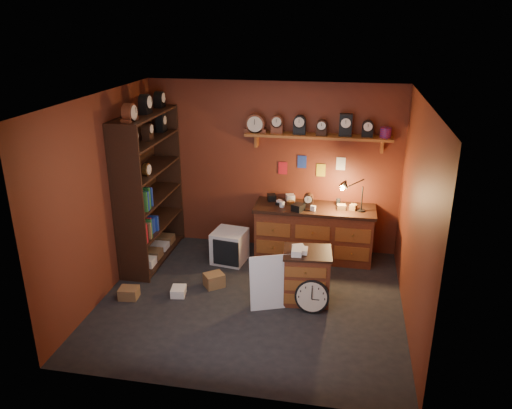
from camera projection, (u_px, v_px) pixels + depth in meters
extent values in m
plane|color=black|center=(251.00, 300.00, 6.75)|extent=(4.00, 4.00, 0.00)
cube|color=maroon|center=(273.00, 167.00, 7.93)|extent=(4.00, 0.02, 2.70)
cube|color=maroon|center=(213.00, 276.00, 4.62)|extent=(4.00, 0.02, 2.70)
cube|color=maroon|center=(103.00, 197.00, 6.62)|extent=(0.02, 3.60, 2.70)
cube|color=maroon|center=(416.00, 218.00, 5.93)|extent=(0.02, 3.60, 2.70)
cube|color=beige|center=(251.00, 99.00, 5.80)|extent=(4.00, 3.60, 0.02)
cube|color=#955120|center=(318.00, 136.00, 7.47)|extent=(2.20, 0.30, 0.04)
cube|color=#955120|center=(257.00, 140.00, 7.74)|extent=(0.04, 0.16, 0.20)
cube|color=#955120|center=(382.00, 146.00, 7.41)|extent=(0.04, 0.16, 0.20)
cylinder|color=#B21419|center=(386.00, 133.00, 7.27)|extent=(0.16, 0.16, 0.15)
cube|color=#AD1520|center=(282.00, 168.00, 7.89)|extent=(0.14, 0.01, 0.20)
cube|color=navy|center=(301.00, 162.00, 7.80)|extent=(0.14, 0.01, 0.20)
cube|color=gold|center=(320.00, 170.00, 7.79)|extent=(0.14, 0.01, 0.20)
cube|color=silver|center=(340.00, 164.00, 7.70)|extent=(0.14, 0.01, 0.20)
cube|color=black|center=(136.00, 188.00, 7.59)|extent=(0.03, 1.60, 2.30)
cube|color=black|center=(128.00, 207.00, 6.83)|extent=(0.45, 0.03, 2.30)
cube|color=black|center=(168.00, 174.00, 8.27)|extent=(0.45, 0.03, 2.30)
cube|color=black|center=(155.00, 254.00, 7.94)|extent=(0.43, 1.54, 0.03)
cube|color=black|center=(153.00, 226.00, 7.76)|extent=(0.43, 1.54, 0.03)
cube|color=black|center=(151.00, 198.00, 7.60)|extent=(0.43, 1.54, 0.03)
cube|color=black|center=(148.00, 170.00, 7.44)|extent=(0.43, 1.54, 0.03)
cube|color=black|center=(146.00, 141.00, 7.28)|extent=(0.43, 1.54, 0.03)
cube|color=black|center=(144.00, 115.00, 7.15)|extent=(0.43, 1.54, 0.03)
cube|color=brown|center=(314.00, 233.00, 7.85)|extent=(1.80, 0.60, 0.80)
cube|color=black|center=(315.00, 208.00, 7.70)|extent=(1.86, 0.66, 0.05)
cube|color=#955120|center=(312.00, 241.00, 7.57)|extent=(1.72, 0.02, 0.52)
cylinder|color=black|center=(361.00, 210.00, 7.52)|extent=(0.12, 0.12, 0.02)
cylinder|color=black|center=(362.00, 199.00, 7.45)|extent=(0.02, 0.02, 0.38)
cylinder|color=black|center=(355.00, 183.00, 7.36)|extent=(0.27, 0.09, 0.14)
cone|color=black|center=(345.00, 186.00, 7.37)|extent=(0.18, 0.14, 0.18)
cube|color=brown|center=(307.00, 277.00, 6.66)|extent=(0.63, 0.54, 0.69)
cube|color=black|center=(308.00, 253.00, 6.53)|extent=(0.68, 0.59, 0.03)
cube|color=#955120|center=(305.00, 286.00, 6.43)|extent=(0.53, 0.06, 0.58)
cylinder|color=black|center=(312.00, 296.00, 6.43)|extent=(0.45, 0.15, 0.45)
cylinder|color=beige|center=(312.00, 297.00, 6.40)|extent=(0.39, 0.09, 0.38)
cube|color=black|center=(312.00, 293.00, 6.37)|extent=(0.01, 0.04, 0.14)
cube|color=black|center=(315.00, 300.00, 6.39)|extent=(0.10, 0.01, 0.01)
cube|color=silver|center=(271.00, 306.00, 6.61)|extent=(0.57, 0.34, 0.73)
cube|color=silver|center=(230.00, 246.00, 7.76)|extent=(0.55, 0.55, 0.50)
cube|color=black|center=(226.00, 253.00, 7.53)|extent=(0.41, 0.08, 0.40)
cube|color=brown|center=(129.00, 293.00, 6.78)|extent=(0.27, 0.24, 0.15)
cube|color=white|center=(179.00, 291.00, 6.86)|extent=(0.22, 0.25, 0.11)
cube|color=brown|center=(214.00, 280.00, 7.07)|extent=(0.34, 0.33, 0.20)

